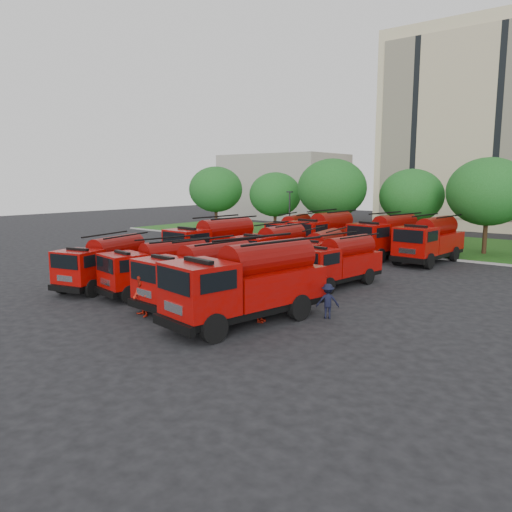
{
  "coord_description": "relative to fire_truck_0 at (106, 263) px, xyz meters",
  "views": [
    {
      "loc": [
        16.88,
        -21.31,
        6.28
      ],
      "look_at": [
        -1.15,
        1.15,
        1.8
      ],
      "focal_mm": 35.0,
      "sensor_mm": 36.0,
      "label": 1
    }
  ],
  "objects": [
    {
      "name": "fire_truck_5",
      "position": [
        4.64,
        10.08,
        0.1
      ],
      "size": [
        2.76,
        6.91,
        3.1
      ],
      "rotation": [
        0.0,
        0.0,
        0.05
      ],
      "color": "black",
      "rests_on": "ground"
    },
    {
      "name": "fire_truck_2",
      "position": [
        7.21,
        0.54,
        0.09
      ],
      "size": [
        2.9,
        6.96,
        3.09
      ],
      "rotation": [
        0.0,
        0.0,
        -0.07
      ],
      "color": "black",
      "rests_on": "ground"
    },
    {
      "name": "tree_1",
      "position": [
        -8.23,
        27.56,
        3.09
      ],
      "size": [
        5.71,
        5.71,
        6.98
      ],
      "color": "#382314",
      "rests_on": "ground"
    },
    {
      "name": "fire_truck_8",
      "position": [
        -0.45,
        19.6,
        0.07
      ],
      "size": [
        3.62,
        7.03,
        3.05
      ],
      "rotation": [
        0.0,
        0.0,
        0.21
      ],
      "color": "black",
      "rests_on": "ground"
    },
    {
      "name": "firefighter_0",
      "position": [
        6.68,
        -1.64,
        -1.46
      ],
      "size": [
        0.63,
        0.48,
        1.67
      ],
      "primitive_type": "imported",
      "rotation": [
        0.0,
        0.0,
        0.05
      ],
      "color": "#A71A0C",
      "rests_on": "ground"
    },
    {
      "name": "tree_2",
      "position": [
        -0.23,
        26.06,
        3.89
      ],
      "size": [
        6.72,
        6.72,
        8.22
      ],
      "color": "#382314",
      "rests_on": "ground"
    },
    {
      "name": "fire_truck_10",
      "position": [
        8.06,
        20.55,
        0.25
      ],
      "size": [
        3.67,
        7.8,
        3.42
      ],
      "rotation": [
        0.0,
        0.0,
        -0.15
      ],
      "color": "black",
      "rests_on": "ground"
    },
    {
      "name": "firefighter_4",
      "position": [
        1.76,
        7.36,
        -1.46
      ],
      "size": [
        0.98,
        1.06,
        1.82
      ],
      "primitive_type": "imported",
      "rotation": [
        0.0,
        0.0,
        2.17
      ],
      "color": "black",
      "rests_on": "ground"
    },
    {
      "name": "firefighter_5",
      "position": [
        10.29,
        5.83,
        -1.46
      ],
      "size": [
        1.96,
        1.19,
        1.97
      ],
      "primitive_type": "imported",
      "rotation": [
        0.0,
        0.0,
        3.38
      ],
      "color": "#A71A0C",
      "rests_on": "ground"
    },
    {
      "name": "fire_truck_1",
      "position": [
        3.65,
        0.87,
        -0.01
      ],
      "size": [
        3.23,
        6.61,
        2.88
      ],
      "rotation": [
        0.0,
        0.0,
        -0.17
      ],
      "color": "black",
      "rests_on": "ground"
    },
    {
      "name": "fire_truck_0",
      "position": [
        0.0,
        0.0,
        0.0
      ],
      "size": [
        3.66,
        6.73,
        2.91
      ],
      "rotation": [
        0.0,
        0.0,
        0.24
      ],
      "color": "black",
      "rests_on": "ground"
    },
    {
      "name": "ground",
      "position": [
        7.77,
        4.56,
        -1.46
      ],
      "size": [
        140.0,
        140.0,
        0.0
      ],
      "primitive_type": "plane",
      "color": "black",
      "rests_on": "ground"
    },
    {
      "name": "fire_truck_9",
      "position": [
        3.16,
        19.13,
        0.29
      ],
      "size": [
        2.89,
        7.69,
        3.48
      ],
      "rotation": [
        0.0,
        0.0,
        -0.01
      ],
      "color": "black",
      "rests_on": "ground"
    },
    {
      "name": "tree_0",
      "position": [
        -16.23,
        26.56,
        3.55
      ],
      "size": [
        6.3,
        6.3,
        7.7
      ],
      "color": "#382314",
      "rests_on": "ground"
    },
    {
      "name": "fire_truck_11",
      "position": [
        11.56,
        20.39,
        0.25
      ],
      "size": [
        3.14,
        7.62,
        3.4
      ],
      "rotation": [
        0.0,
        0.0,
        -0.07
      ],
      "color": "black",
      "rests_on": "ground"
    },
    {
      "name": "fire_truck_4",
      "position": [
        0.15,
        8.96,
        0.26
      ],
      "size": [
        3.08,
        7.65,
        3.42
      ],
      "rotation": [
        0.0,
        0.0,
        -0.05
      ],
      "color": "black",
      "rests_on": "ground"
    },
    {
      "name": "fire_truck_6",
      "position": [
        7.78,
        10.87,
        -0.01
      ],
      "size": [
        3.3,
        6.63,
        2.89
      ],
      "rotation": [
        0.0,
        0.0,
        0.18
      ],
      "color": "black",
      "rests_on": "ground"
    },
    {
      "name": "firefighter_3",
      "position": [
        13.44,
        2.4,
        -1.46
      ],
      "size": [
        1.15,
        1.03,
        1.6
      ],
      "primitive_type": "imported",
      "rotation": [
        0.0,
        0.0,
        3.75
      ],
      "color": "black",
      "rests_on": "ground"
    },
    {
      "name": "lawn",
      "position": [
        7.77,
        30.56,
        -1.4
      ],
      "size": [
        70.0,
        16.0,
        0.12
      ],
      "primitive_type": "cube",
      "color": "#194512",
      "rests_on": "ground"
    },
    {
      "name": "tree_4",
      "position": [
        13.77,
        27.06,
        3.76
      ],
      "size": [
        6.55,
        6.55,
        8.01
      ],
      "color": "#382314",
      "rests_on": "ground"
    },
    {
      "name": "fire_truck_7",
      "position": [
        10.33,
        8.85,
        -0.01
      ],
      "size": [
        2.94,
        6.55,
        2.88
      ],
      "rotation": [
        0.0,
        0.0,
        -0.12
      ],
      "color": "black",
      "rests_on": "ground"
    },
    {
      "name": "lamp_post_0",
      "position": [
        -2.23,
        21.76,
        1.43
      ],
      "size": [
        0.6,
        0.25,
        5.11
      ],
      "color": "black",
      "rests_on": "ground"
    },
    {
      "name": "side_building",
      "position": [
        -22.23,
        48.56,
        3.54
      ],
      "size": [
        18.0,
        12.0,
        10.0
      ],
      "primitive_type": "cube",
      "color": "gray",
      "rests_on": "ground"
    },
    {
      "name": "fire_truck_3",
      "position": [
        11.05,
        -0.39,
        0.31
      ],
      "size": [
        3.93,
        8.07,
        3.52
      ],
      "rotation": [
        0.0,
        0.0,
        -0.17
      ],
      "color": "black",
      "rests_on": "ground"
    },
    {
      "name": "tree_3",
      "position": [
        6.77,
        28.56,
        3.22
      ],
      "size": [
        5.88,
        5.88,
        7.19
      ],
      "color": "#382314",
      "rests_on": "ground"
    },
    {
      "name": "firefighter_2",
      "position": [
        11.43,
        0.01,
        -1.46
      ],
      "size": [
        0.73,
        1.09,
        1.72
      ],
      "primitive_type": "imported",
      "rotation": [
        0.0,
        0.0,
        1.73
      ],
      "color": "#A71A0C",
      "rests_on": "ground"
    },
    {
      "name": "firefighter_1",
      "position": [
        6.64,
        -2.68,
        -1.46
      ],
      "size": [
        1.04,
        0.74,
        1.94
      ],
      "primitive_type": "imported",
      "rotation": [
        0.0,
        0.0,
        -0.26
      ],
      "color": "#A71A0C",
      "rests_on": "ground"
    },
    {
      "name": "curb",
      "position": [
        7.77,
        22.46,
        -1.39
      ],
      "size": [
        70.0,
        0.3,
        0.14
      ],
      "primitive_type": "cube",
      "color": "gray",
      "rests_on": "ground"
    }
  ]
}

